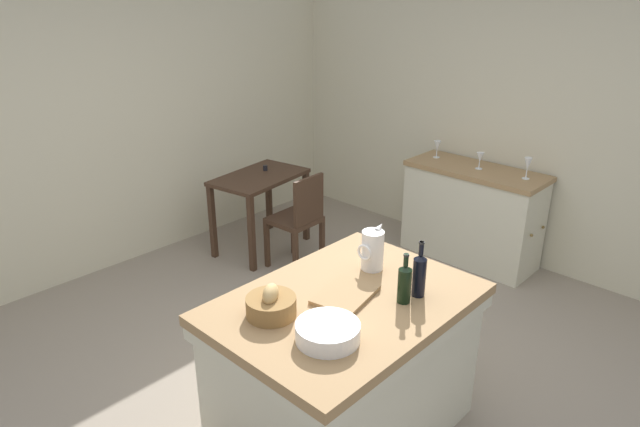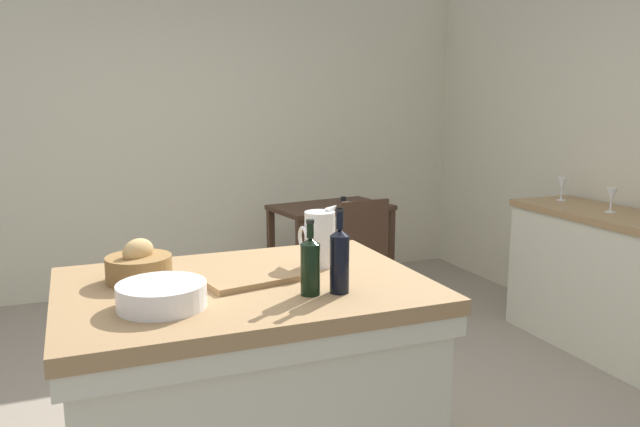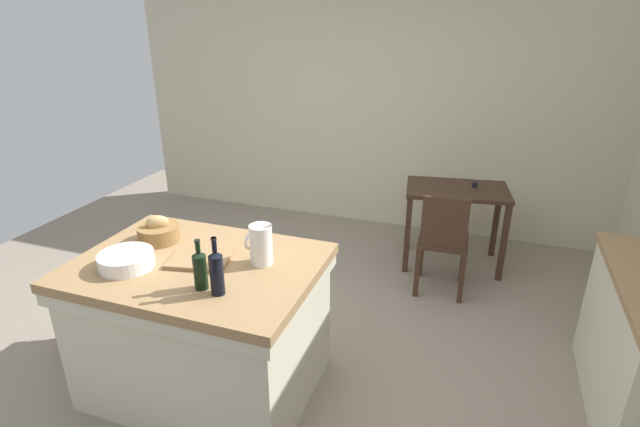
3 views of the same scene
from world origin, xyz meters
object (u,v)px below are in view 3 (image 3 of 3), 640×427
at_px(pitcher, 261,244).
at_px(wicker_hamper, 91,325).
at_px(island_table, 203,322).
at_px(wooden_chair, 443,240).
at_px(bread_basket, 159,232).
at_px(writing_desk, 456,201).
at_px(cutting_board, 200,259).
at_px(wine_bottle_dark, 217,271).
at_px(wash_bowl, 126,260).
at_px(wine_bottle_amber, 200,269).

height_order(pitcher, wicker_hamper, pitcher).
distance_m(island_table, wicker_hamper, 1.06).
xyz_separation_m(wooden_chair, bread_basket, (-1.64, -1.47, 0.46)).
bearing_deg(wooden_chair, bread_basket, -138.00).
height_order(writing_desk, bread_basket, bread_basket).
bearing_deg(pitcher, cutting_board, -164.15).
relative_size(wine_bottle_dark, wicker_hamper, 0.95).
relative_size(wash_bowl, wine_bottle_amber, 1.09).
relative_size(wooden_chair, wine_bottle_amber, 3.24).
bearing_deg(island_table, wicker_hamper, 175.20).
xyz_separation_m(island_table, bread_basket, (-0.38, 0.17, 0.47)).
xyz_separation_m(wash_bowl, wine_bottle_dark, (0.63, -0.08, 0.09)).
bearing_deg(cutting_board, wine_bottle_dark, -43.82).
xyz_separation_m(writing_desk, pitcher, (-0.93, -2.10, 0.38)).
distance_m(cutting_board, wine_bottle_amber, 0.32).
height_order(wine_bottle_dark, wicker_hamper, wine_bottle_dark).
bearing_deg(wash_bowl, wine_bottle_dark, -6.83).
relative_size(wash_bowl, bread_basket, 1.20).
bearing_deg(wine_bottle_amber, wash_bowl, 173.60).
bearing_deg(wicker_hamper, island_table, -4.80).
height_order(island_table, wooden_chair, wooden_chair).
bearing_deg(cutting_board, writing_desk, 59.74).
bearing_deg(island_table, wooden_chair, 52.54).
height_order(island_table, writing_desk, island_table).
bearing_deg(wooden_chair, wicker_hamper, -145.51).
xyz_separation_m(bread_basket, wine_bottle_dark, (0.67, -0.43, 0.07)).
relative_size(writing_desk, wine_bottle_dark, 3.07).
bearing_deg(wash_bowl, pitcher, 22.76).
distance_m(writing_desk, wooden_chair, 0.59).
relative_size(pitcher, bread_basket, 1.09).
bearing_deg(wash_bowl, cutting_board, 29.02).
xyz_separation_m(cutting_board, wine_bottle_dark, (0.28, -0.27, 0.12)).
bearing_deg(bread_basket, wine_bottle_dark, -32.43).
xyz_separation_m(writing_desk, wine_bottle_dark, (-1.00, -2.47, 0.39)).
relative_size(wash_bowl, cutting_board, 0.89).
relative_size(writing_desk, wash_bowl, 3.17).
height_order(wash_bowl, cutting_board, wash_bowl).
bearing_deg(wine_bottle_amber, pitcher, 63.45).
bearing_deg(cutting_board, wash_bowl, -150.98).
relative_size(wooden_chair, cutting_board, 2.65).
xyz_separation_m(wash_bowl, wine_bottle_amber, (0.52, -0.06, 0.07)).
height_order(wash_bowl, bread_basket, bread_basket).
distance_m(wooden_chair, bread_basket, 2.25).
relative_size(island_table, wine_bottle_dark, 4.43).
distance_m(island_table, wine_bottle_dark, 0.67).
distance_m(island_table, wash_bowl, 0.60).
relative_size(island_table, wicker_hamper, 4.23).
bearing_deg(island_table, cutting_board, 45.68).
relative_size(cutting_board, wine_bottle_amber, 1.22).
distance_m(island_table, cutting_board, 0.43).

